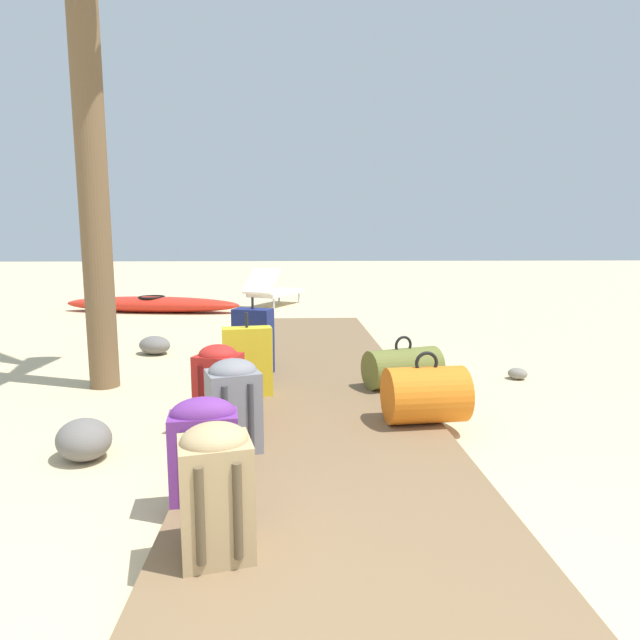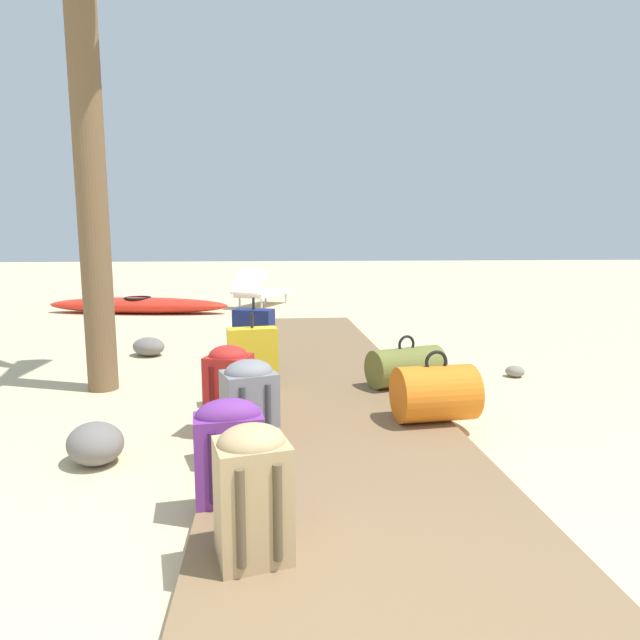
{
  "view_description": "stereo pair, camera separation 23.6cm",
  "coord_description": "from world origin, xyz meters",
  "px_view_note": "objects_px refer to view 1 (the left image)",
  "views": [
    {
      "loc": [
        -0.21,
        -1.06,
        1.33
      ],
      "look_at": [
        0.04,
        4.1,
        0.55
      ],
      "focal_mm": 29.91,
      "sensor_mm": 36.0,
      "label": 1
    },
    {
      "loc": [
        -0.45,
        -1.05,
        1.33
      ],
      "look_at": [
        0.04,
        4.1,
        0.55
      ],
      "focal_mm": 29.91,
      "sensor_mm": 36.0,
      "label": 2
    }
  ],
  "objects_px": {
    "backpack_tan": "(216,487)",
    "duffel_bag_orange": "(426,395)",
    "suitcase_navy": "(253,341)",
    "backpack_red": "(219,382)",
    "suitcase_yellow": "(247,362)",
    "kayak": "(152,304)",
    "backpack_purple": "(204,446)",
    "duffel_bag_olive": "(403,367)",
    "backpack_grey": "(233,403)",
    "lounge_chair": "(273,290)"
  },
  "relations": [
    {
      "from": "backpack_grey",
      "to": "suitcase_yellow",
      "type": "xyz_separation_m",
      "value": [
        -0.01,
        1.14,
        -0.01
      ]
    },
    {
      "from": "duffel_bag_olive",
      "to": "lounge_chair",
      "type": "distance_m",
      "value": 6.47
    },
    {
      "from": "suitcase_navy",
      "to": "backpack_tan",
      "type": "height_order",
      "value": "suitcase_navy"
    },
    {
      "from": "lounge_chair",
      "to": "backpack_tan",
      "type": "bearing_deg",
      "value": -89.26
    },
    {
      "from": "suitcase_yellow",
      "to": "duffel_bag_orange",
      "type": "height_order",
      "value": "suitcase_yellow"
    },
    {
      "from": "duffel_bag_olive",
      "to": "backpack_tan",
      "type": "distance_m",
      "value": 2.73
    },
    {
      "from": "backpack_grey",
      "to": "suitcase_navy",
      "type": "xyz_separation_m",
      "value": [
        -0.02,
        1.87,
        0.01
      ]
    },
    {
      "from": "suitcase_navy",
      "to": "suitcase_yellow",
      "type": "bearing_deg",
      "value": -89.41
    },
    {
      "from": "backpack_tan",
      "to": "suitcase_navy",
      "type": "bearing_deg",
      "value": 91.42
    },
    {
      "from": "backpack_grey",
      "to": "kayak",
      "type": "xyz_separation_m",
      "value": [
        -2.27,
        6.9,
        -0.23
      ]
    },
    {
      "from": "backpack_tan",
      "to": "kayak",
      "type": "relative_size",
      "value": 0.16
    },
    {
      "from": "backpack_grey",
      "to": "backpack_purple",
      "type": "xyz_separation_m",
      "value": [
        -0.08,
        -0.6,
        -0.03
      ]
    },
    {
      "from": "backpack_red",
      "to": "lounge_chair",
      "type": "distance_m",
      "value": 7.18
    },
    {
      "from": "duffel_bag_olive",
      "to": "duffel_bag_orange",
      "type": "relative_size",
      "value": 1.24
    },
    {
      "from": "suitcase_yellow",
      "to": "backpack_purple",
      "type": "bearing_deg",
      "value": -92.03
    },
    {
      "from": "duffel_bag_olive",
      "to": "backpack_tan",
      "type": "height_order",
      "value": "backpack_tan"
    },
    {
      "from": "backpack_red",
      "to": "suitcase_yellow",
      "type": "height_order",
      "value": "suitcase_yellow"
    },
    {
      "from": "backpack_tan",
      "to": "suitcase_yellow",
      "type": "bearing_deg",
      "value": 91.69
    },
    {
      "from": "duffel_bag_olive",
      "to": "backpack_red",
      "type": "bearing_deg",
      "value": -149.48
    },
    {
      "from": "backpack_red",
      "to": "lounge_chair",
      "type": "xyz_separation_m",
      "value": [
        0.09,
        7.18,
        -0.04
      ]
    },
    {
      "from": "duffel_bag_olive",
      "to": "duffel_bag_orange",
      "type": "xyz_separation_m",
      "value": [
        -0.03,
        -0.91,
        0.03
      ]
    },
    {
      "from": "backpack_tan",
      "to": "lounge_chair",
      "type": "distance_m",
      "value": 8.76
    },
    {
      "from": "backpack_red",
      "to": "backpack_tan",
      "type": "xyz_separation_m",
      "value": [
        0.21,
        -1.57,
        -0.0
      ]
    },
    {
      "from": "duffel_bag_olive",
      "to": "suitcase_yellow",
      "type": "distance_m",
      "value": 1.33
    },
    {
      "from": "kayak",
      "to": "duffel_bag_orange",
      "type": "bearing_deg",
      "value": -61.31
    },
    {
      "from": "backpack_red",
      "to": "duffel_bag_orange",
      "type": "relative_size",
      "value": 0.95
    },
    {
      "from": "backpack_purple",
      "to": "backpack_red",
      "type": "xyz_separation_m",
      "value": [
        -0.08,
        1.09,
        0.02
      ]
    },
    {
      "from": "duffel_bag_orange",
      "to": "backpack_grey",
      "type": "bearing_deg",
      "value": -161.06
    },
    {
      "from": "backpack_tan",
      "to": "duffel_bag_olive",
      "type": "bearing_deg",
      "value": 62.91
    },
    {
      "from": "backpack_grey",
      "to": "backpack_red",
      "type": "distance_m",
      "value": 0.51
    },
    {
      "from": "backpack_purple",
      "to": "suitcase_navy",
      "type": "bearing_deg",
      "value": 88.74
    },
    {
      "from": "backpack_tan",
      "to": "backpack_purple",
      "type": "bearing_deg",
      "value": 104.66
    },
    {
      "from": "suitcase_navy",
      "to": "duffel_bag_olive",
      "type": "xyz_separation_m",
      "value": [
        1.31,
        -0.53,
        -0.14
      ]
    },
    {
      "from": "backpack_purple",
      "to": "duffel_bag_orange",
      "type": "bearing_deg",
      "value": 37.56
    },
    {
      "from": "suitcase_navy",
      "to": "kayak",
      "type": "xyz_separation_m",
      "value": [
        -2.25,
        5.03,
        -0.24
      ]
    },
    {
      "from": "suitcase_yellow",
      "to": "kayak",
      "type": "xyz_separation_m",
      "value": [
        -2.26,
        5.76,
        -0.21
      ]
    },
    {
      "from": "backpack_grey",
      "to": "backpack_tan",
      "type": "height_order",
      "value": "backpack_grey"
    },
    {
      "from": "backpack_tan",
      "to": "duffel_bag_orange",
      "type": "distance_m",
      "value": 1.94
    },
    {
      "from": "backpack_red",
      "to": "suitcase_yellow",
      "type": "bearing_deg",
      "value": 77.76
    },
    {
      "from": "backpack_purple",
      "to": "kayak",
      "type": "bearing_deg",
      "value": 106.35
    },
    {
      "from": "backpack_grey",
      "to": "lounge_chair",
      "type": "height_order",
      "value": "lounge_chair"
    },
    {
      "from": "duffel_bag_olive",
      "to": "backpack_red",
      "type": "xyz_separation_m",
      "value": [
        -1.45,
        -0.85,
        0.12
      ]
    },
    {
      "from": "backpack_tan",
      "to": "kayak",
      "type": "bearing_deg",
      "value": 106.24
    },
    {
      "from": "duffel_bag_olive",
      "to": "backpack_purple",
      "type": "height_order",
      "value": "backpack_purple"
    },
    {
      "from": "lounge_chair",
      "to": "kayak",
      "type": "height_order",
      "value": "lounge_chair"
    },
    {
      "from": "suitcase_navy",
      "to": "suitcase_yellow",
      "type": "relative_size",
      "value": 1.07
    },
    {
      "from": "backpack_red",
      "to": "kayak",
      "type": "distance_m",
      "value": 6.75
    },
    {
      "from": "backpack_red",
      "to": "lounge_chair",
      "type": "relative_size",
      "value": 0.33
    },
    {
      "from": "backpack_red",
      "to": "suitcase_yellow",
      "type": "relative_size",
      "value": 0.81
    },
    {
      "from": "backpack_tan",
      "to": "lounge_chair",
      "type": "xyz_separation_m",
      "value": [
        -0.11,
        8.76,
        -0.04
      ]
    }
  ]
}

